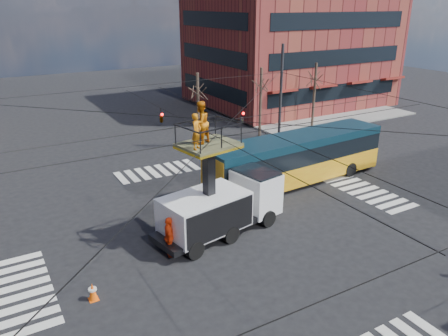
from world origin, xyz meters
TOP-DOWN VIEW (x-y plane):
  - ground at (0.00, 0.00)m, footprint 120.00×120.00m
  - sidewalk_ne at (21.00, 21.00)m, footprint 18.00×18.00m
  - crosswalks at (0.00, 0.00)m, footprint 22.40×22.40m
  - building_ne at (21.98, 23.98)m, footprint 20.06×16.06m
  - overhead_network at (-0.07, 0.40)m, footprint 24.24×24.24m
  - tree_a at (5.00, 13.50)m, footprint 2.00×2.00m
  - tree_b at (11.00, 13.50)m, footprint 2.00×2.00m
  - tree_c at (17.00, 13.50)m, footprint 2.00×2.00m
  - utility_truck at (-0.36, 0.28)m, footprint 7.30×3.65m
  - city_bus at (7.04, 3.52)m, footprint 12.96×3.32m
  - traffic_cone at (-7.53, -2.03)m, footprint 0.36×0.36m
  - worker_ground at (-3.60, -0.57)m, footprint 0.75×1.25m
  - flagger at (2.65, 0.63)m, footprint 1.10×1.21m

SIDE VIEW (x-z plane):
  - ground at x=0.00m, z-range 0.00..0.00m
  - crosswalks at x=0.00m, z-range 0.00..0.02m
  - sidewalk_ne at x=21.00m, z-range 0.00..0.12m
  - traffic_cone at x=-7.53m, z-range 0.00..0.77m
  - flagger at x=2.65m, z-range 0.00..1.63m
  - worker_ground at x=-3.60m, z-range 0.00..1.98m
  - city_bus at x=7.04m, z-range 0.13..3.33m
  - utility_truck at x=-0.36m, z-range -1.30..5.64m
  - overhead_network at x=-0.07m, z-range 0.29..8.29m
  - tree_a at x=5.00m, z-range 1.63..7.63m
  - tree_b at x=11.00m, z-range 1.63..7.63m
  - tree_c at x=17.00m, z-range 1.63..7.63m
  - building_ne at x=21.98m, z-range 0.00..14.00m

